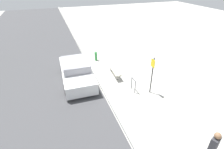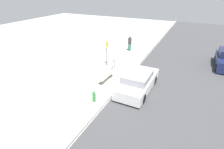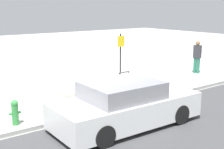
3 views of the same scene
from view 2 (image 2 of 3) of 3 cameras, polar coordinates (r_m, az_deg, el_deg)
The scene contains 9 objects.
ground_plane at distance 12.90m, azimuth 2.33°, elevation -3.95°, with size 60.00×60.00×0.00m, color #ADAAA3.
road_strip at distance 12.18m, azimuth 25.42°, elevation -8.93°, with size 60.00×10.00×0.01m.
curb at distance 12.87m, azimuth 2.33°, elevation -3.70°, with size 60.00×0.20×0.13m.
bench at distance 13.51m, azimuth -1.89°, elevation -0.31°, with size 1.89×0.47×0.49m.
bike_rack at distance 15.41m, azimuth 0.43°, elevation 3.51°, with size 0.55×0.05×0.83m.
sign_post at distance 15.88m, azimuth -1.66°, elevation 7.63°, with size 0.36×0.08×2.30m.
fire_hydrant at distance 11.16m, azimuth -5.89°, elevation -7.00°, with size 0.36×0.22×0.77m.
pedestrian at distance 20.09m, azimuth 5.79°, elevation 10.22°, with size 0.33×0.44×1.71m.
parked_car_near at distance 12.35m, azimuth 8.41°, elevation -2.37°, with size 4.49×1.98×1.36m.
Camera 2 is at (-10.22, -4.33, 6.58)m, focal length 28.00 mm.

